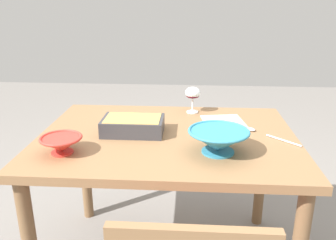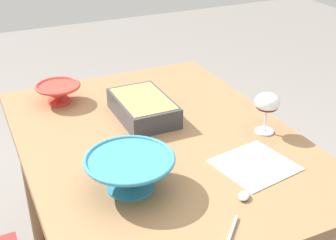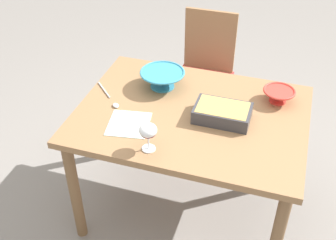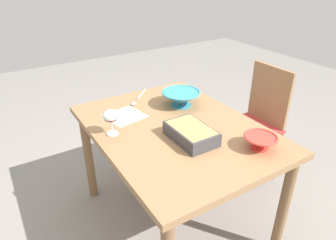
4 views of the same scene
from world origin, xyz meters
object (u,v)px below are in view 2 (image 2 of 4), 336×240
object	(u,v)px
wine_glass	(267,104)
mixing_bowl	(59,92)
dining_table	(160,161)
napkin	(255,165)
small_bowl	(130,171)
casserole_dish	(143,107)
serving_spoon	(239,211)

from	to	relation	value
wine_glass	mixing_bowl	bearing A→B (deg)	-132.57
dining_table	napkin	xyz separation A→B (m)	(0.28, 0.19, 0.10)
dining_table	small_bowl	size ratio (longest dim) A/B	4.73
wine_glass	napkin	bearing A→B (deg)	-42.88
napkin	casserole_dish	bearing A→B (deg)	-157.16
wine_glass	small_bowl	xyz separation A→B (m)	(0.11, -0.53, -0.05)
wine_glass	serving_spoon	xyz separation A→B (m)	(0.33, -0.32, -0.10)
casserole_dish	serving_spoon	distance (m)	0.61
wine_glass	serving_spoon	world-z (taller)	wine_glass
dining_table	serving_spoon	xyz separation A→B (m)	(0.45, 0.03, 0.10)
serving_spoon	small_bowl	bearing A→B (deg)	-136.10
casserole_dish	serving_spoon	world-z (taller)	casserole_dish
dining_table	casserole_dish	bearing A→B (deg)	177.19
dining_table	serving_spoon	world-z (taller)	serving_spoon
wine_glass	casserole_dish	bearing A→B (deg)	-129.83
dining_table	casserole_dish	xyz separation A→B (m)	(-0.16, 0.01, 0.14)
mixing_bowl	napkin	xyz separation A→B (m)	(0.69, 0.43, -0.04)
small_bowl	serving_spoon	xyz separation A→B (m)	(0.22, 0.21, -0.05)
mixing_bowl	wine_glass	bearing A→B (deg)	47.43
dining_table	wine_glass	distance (m)	0.41
casserole_dish	napkin	bearing A→B (deg)	22.84
small_bowl	mixing_bowl	bearing A→B (deg)	-175.43
serving_spoon	napkin	size ratio (longest dim) A/B	1.00
dining_table	mixing_bowl	world-z (taller)	mixing_bowl
wine_glass	mixing_bowl	distance (m)	0.79
dining_table	small_bowl	bearing A→B (deg)	-40.13
dining_table	mixing_bowl	distance (m)	0.50
small_bowl	serving_spoon	size ratio (longest dim) A/B	1.17
serving_spoon	napkin	xyz separation A→B (m)	(-0.17, 0.17, -0.01)
mixing_bowl	small_bowl	size ratio (longest dim) A/B	0.68
small_bowl	napkin	xyz separation A→B (m)	(0.05, 0.38, -0.05)
dining_table	mixing_bowl	size ratio (longest dim) A/B	6.90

